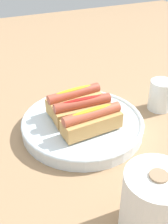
{
  "coord_description": "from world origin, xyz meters",
  "views": [
    {
      "loc": [
        0.25,
        0.57,
        0.46
      ],
      "look_at": [
        -0.0,
        0.01,
        0.06
      ],
      "focal_mm": 45.39,
      "sensor_mm": 36.0,
      "label": 1
    }
  ],
  "objects_px": {
    "serving_bowl": "(84,123)",
    "paper_towel_roll": "(153,204)",
    "hotdog_side": "(93,121)",
    "hotdog_front": "(76,99)",
    "hotdog_back": "(84,109)",
    "water_glass": "(160,97)"
  },
  "relations": [
    {
      "from": "serving_bowl",
      "to": "paper_towel_roll",
      "type": "height_order",
      "value": "paper_towel_roll"
    },
    {
      "from": "hotdog_back",
      "to": "hotdog_side",
      "type": "xyz_separation_m",
      "value": [
        0.0,
        0.05,
        0.0
      ]
    },
    {
      "from": "hotdog_front",
      "to": "water_glass",
      "type": "relative_size",
      "value": 1.71
    },
    {
      "from": "hotdog_back",
      "to": "hotdog_side",
      "type": "bearing_deg",
      "value": 89.14
    },
    {
      "from": "hotdog_side",
      "to": "water_glass",
      "type": "distance_m",
      "value": 0.26
    },
    {
      "from": "hotdog_front",
      "to": "water_glass",
      "type": "xyz_separation_m",
      "value": [
        -0.25,
        0.05,
        -0.02
      ]
    },
    {
      "from": "water_glass",
      "to": "hotdog_side",
      "type": "bearing_deg",
      "value": 13.14
    },
    {
      "from": "hotdog_side",
      "to": "hotdog_back",
      "type": "bearing_deg",
      "value": -90.86
    },
    {
      "from": "hotdog_front",
      "to": "hotdog_back",
      "type": "relative_size",
      "value": 1.01
    },
    {
      "from": "hotdog_back",
      "to": "water_glass",
      "type": "xyz_separation_m",
      "value": [
        -0.25,
        -0.0,
        -0.02
      ]
    },
    {
      "from": "hotdog_front",
      "to": "water_glass",
      "type": "bearing_deg",
      "value": 168.08
    },
    {
      "from": "hotdog_side",
      "to": "paper_towel_roll",
      "type": "bearing_deg",
      "value": 86.51
    },
    {
      "from": "water_glass",
      "to": "paper_towel_roll",
      "type": "xyz_separation_m",
      "value": [
        0.26,
        0.32,
        0.03
      ]
    },
    {
      "from": "hotdog_back",
      "to": "hotdog_front",
      "type": "bearing_deg",
      "value": -90.86
    },
    {
      "from": "serving_bowl",
      "to": "hotdog_front",
      "type": "height_order",
      "value": "hotdog_front"
    },
    {
      "from": "water_glass",
      "to": "paper_towel_roll",
      "type": "bearing_deg",
      "value": 50.67
    },
    {
      "from": "serving_bowl",
      "to": "hotdog_back",
      "type": "distance_m",
      "value": 0.04
    },
    {
      "from": "water_glass",
      "to": "hotdog_back",
      "type": "bearing_deg",
      "value": 0.68
    },
    {
      "from": "paper_towel_roll",
      "to": "serving_bowl",
      "type": "bearing_deg",
      "value": -93.04
    },
    {
      "from": "serving_bowl",
      "to": "hotdog_back",
      "type": "relative_size",
      "value": 2.13
    },
    {
      "from": "hotdog_side",
      "to": "water_glass",
      "type": "xyz_separation_m",
      "value": [
        -0.25,
        -0.06,
        -0.02
      ]
    },
    {
      "from": "serving_bowl",
      "to": "hotdog_side",
      "type": "relative_size",
      "value": 2.11
    }
  ]
}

